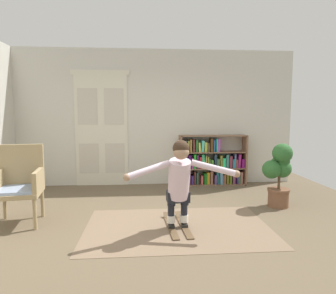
% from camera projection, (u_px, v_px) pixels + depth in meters
% --- Properties ---
extents(ground_plane, '(7.20, 7.20, 0.00)m').
position_uv_depth(ground_plane, '(164.00, 227.00, 4.13)').
color(ground_plane, brown).
extents(back_wall, '(6.00, 0.10, 2.90)m').
position_uv_depth(back_wall, '(156.00, 118.00, 6.54)').
color(back_wall, beige).
rests_on(back_wall, ground).
extents(double_door, '(1.22, 0.05, 2.45)m').
position_uv_depth(double_door, '(101.00, 128.00, 6.42)').
color(double_door, beige).
rests_on(double_door, ground).
extents(rug, '(2.50, 1.62, 0.01)m').
position_uv_depth(rug, '(178.00, 227.00, 4.11)').
color(rug, '#7A634D').
rests_on(rug, ground).
extents(bookshelf, '(1.45, 0.30, 1.08)m').
position_uv_depth(bookshelf, '(211.00, 163.00, 6.53)').
color(bookshelf, brown).
rests_on(bookshelf, ground).
extents(wicker_chair, '(0.67, 0.67, 1.10)m').
position_uv_depth(wicker_chair, '(19.00, 182.00, 4.24)').
color(wicker_chair, tan).
rests_on(wicker_chair, ground).
extents(potted_plant, '(0.50, 0.44, 1.06)m').
position_uv_depth(potted_plant, '(279.00, 171.00, 5.00)').
color(potted_plant, brown).
rests_on(potted_plant, ground).
extents(skis_pair, '(0.33, 0.91, 0.07)m').
position_uv_depth(skis_pair, '(177.00, 225.00, 4.14)').
color(skis_pair, brown).
rests_on(skis_pair, rug).
extents(person_skier, '(1.45, 0.58, 1.14)m').
position_uv_depth(person_skier, '(179.00, 178.00, 3.91)').
color(person_skier, white).
rests_on(person_skier, skis_pair).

